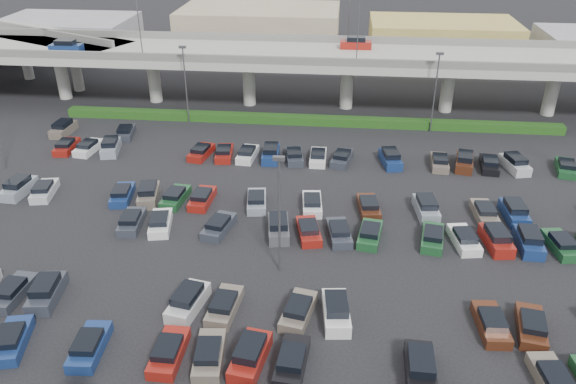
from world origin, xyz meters
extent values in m
plane|color=black|center=(0.00, 0.00, 0.00)|extent=(280.00, 280.00, 0.00)
cube|color=#9B9C93|center=(0.00, 32.00, 7.25)|extent=(150.00, 13.00, 1.10)
cube|color=#5D5E59|center=(0.00, 25.75, 8.30)|extent=(150.00, 0.50, 1.00)
cube|color=#5D5E59|center=(0.00, 38.25, 8.30)|extent=(150.00, 0.50, 1.00)
cylinder|color=#9B9C93|center=(-37.00, 32.00, 3.35)|extent=(1.80, 1.80, 6.70)
cube|color=#5D5E59|center=(-37.00, 32.00, 6.50)|extent=(2.60, 9.75, 0.50)
cylinder|color=#9B9C93|center=(-23.00, 32.00, 3.35)|extent=(1.80, 1.80, 6.70)
cube|color=#5D5E59|center=(-23.00, 32.00, 6.50)|extent=(2.60, 9.75, 0.50)
cylinder|color=#9B9C93|center=(-9.00, 32.00, 3.35)|extent=(1.80, 1.80, 6.70)
cube|color=#5D5E59|center=(-9.00, 32.00, 6.50)|extent=(2.60, 9.75, 0.50)
cylinder|color=#9B9C93|center=(5.00, 32.00, 3.35)|extent=(1.80, 1.80, 6.70)
cube|color=#5D5E59|center=(5.00, 32.00, 6.50)|extent=(2.60, 9.75, 0.50)
cylinder|color=#9B9C93|center=(19.00, 32.00, 3.35)|extent=(1.80, 1.80, 6.70)
cube|color=#5D5E59|center=(19.00, 32.00, 6.50)|extent=(2.60, 9.75, 0.50)
cylinder|color=#9B9C93|center=(33.00, 32.00, 3.35)|extent=(1.80, 1.80, 6.70)
cube|color=#5D5E59|center=(33.00, 32.00, 6.50)|extent=(2.60, 9.75, 0.50)
cube|color=navy|center=(-34.00, 29.00, 8.32)|extent=(4.40, 1.82, 1.05)
cube|color=black|center=(-34.00, 29.00, 9.14)|extent=(2.60, 1.60, 0.65)
cube|color=maroon|center=(6.00, 35.00, 8.32)|extent=(4.40, 1.82, 1.05)
cube|color=black|center=(6.00, 35.00, 9.14)|extent=(2.60, 1.60, 0.65)
cylinder|color=#4C4C51|center=(-22.00, 25.90, 11.80)|extent=(0.14, 0.14, 8.00)
cylinder|color=#4C4C51|center=(6.00, 25.90, 11.80)|extent=(0.14, 0.14, 8.00)
cube|color=#9B9C93|center=(-52.00, 43.00, 7.25)|extent=(50.93, 30.13, 1.10)
cylinder|color=#9B9C93|center=(-47.47, 40.89, 3.35)|extent=(1.60, 1.60, 6.70)
cylinder|color=#9B9C93|center=(-36.59, 35.82, 3.35)|extent=(1.60, 1.60, 6.70)
cube|color=#163D11|center=(0.00, 25.00, 0.55)|extent=(66.00, 1.60, 1.10)
cube|color=navy|center=(-17.25, -18.50, 0.41)|extent=(2.76, 4.70, 0.82)
cube|color=black|center=(-17.25, -18.69, 1.04)|extent=(2.07, 2.60, 0.50)
cube|color=navy|center=(-11.75, -18.50, 0.41)|extent=(2.09, 4.51, 0.82)
cube|color=black|center=(-11.75, -18.70, 1.04)|extent=(1.74, 2.40, 0.50)
cube|color=maroon|center=(-6.25, -18.50, 0.41)|extent=(1.88, 4.42, 0.82)
cube|color=black|center=(-6.25, -18.70, 1.04)|extent=(1.63, 2.32, 0.50)
cube|color=#6B6054|center=(-3.50, -18.50, 0.41)|extent=(2.24, 4.56, 0.82)
cube|color=black|center=(-3.50, -18.70, 1.04)|extent=(1.82, 2.44, 0.50)
cube|color=maroon|center=(-0.75, -18.50, 0.53)|extent=(2.48, 4.63, 1.05)
cube|color=black|center=(-0.75, -18.50, 1.34)|extent=(1.98, 2.82, 0.65)
cube|color=black|center=(2.00, -18.50, 0.41)|extent=(2.19, 4.54, 0.82)
cube|color=black|center=(2.00, -18.70, 1.04)|extent=(1.79, 2.43, 0.50)
cube|color=black|center=(10.25, -18.50, 0.53)|extent=(1.95, 4.45, 1.05)
cube|color=black|center=(10.25, -18.50, 1.34)|extent=(1.68, 2.65, 0.65)
cube|color=#6B6054|center=(18.50, -18.50, 0.41)|extent=(2.35, 4.59, 0.82)
cube|color=black|center=(18.50, -18.70, 1.04)|extent=(1.88, 2.48, 0.50)
cube|color=#30353F|center=(-20.00, -13.50, 0.41)|extent=(2.05, 4.49, 0.82)
cube|color=black|center=(-20.00, -13.70, 1.04)|extent=(1.72, 2.38, 0.50)
cube|color=#30353F|center=(-17.25, -13.50, 0.53)|extent=(2.37, 4.60, 1.05)
cube|color=black|center=(-17.25, -13.50, 1.34)|extent=(1.93, 2.79, 0.65)
cube|color=silver|center=(-6.25, -13.50, 0.53)|extent=(2.63, 4.67, 1.05)
cube|color=black|center=(-6.25, -13.50, 1.34)|extent=(2.07, 2.86, 0.65)
cube|color=#6B6054|center=(-3.50, -13.50, 0.41)|extent=(2.26, 4.56, 0.82)
cube|color=black|center=(-3.50, -13.70, 1.04)|extent=(1.83, 2.45, 0.50)
cube|color=#6B6054|center=(2.00, -13.50, 0.41)|extent=(2.65, 4.67, 0.82)
cube|color=black|center=(2.00, -13.70, 1.04)|extent=(2.02, 2.57, 0.50)
cube|color=white|center=(4.75, -13.50, 0.53)|extent=(2.28, 4.57, 1.05)
cube|color=black|center=(4.75, -13.50, 1.34)|extent=(1.87, 2.76, 0.65)
cube|color=#482213|center=(15.75, -13.50, 0.41)|extent=(2.09, 4.51, 0.82)
cube|color=black|center=(15.75, -13.70, 1.04)|extent=(1.74, 2.40, 0.50)
cube|color=#482213|center=(18.50, -13.50, 0.41)|extent=(2.53, 4.64, 0.82)
cube|color=black|center=(18.50, -13.70, 1.04)|extent=(1.96, 2.54, 0.50)
cube|color=#30353F|center=(-14.50, -2.50, 0.41)|extent=(2.24, 4.56, 0.82)
cube|color=black|center=(-14.50, -2.70, 1.04)|extent=(1.82, 2.45, 0.50)
cube|color=white|center=(-11.75, -2.50, 0.41)|extent=(2.61, 4.66, 0.82)
cube|color=black|center=(-11.75, -2.70, 1.04)|extent=(2.00, 2.56, 0.50)
cube|color=#30353F|center=(-6.25, -2.50, 0.41)|extent=(2.69, 4.68, 0.82)
cube|color=black|center=(-6.25, -2.70, 1.04)|extent=(2.04, 2.58, 0.50)
cube|color=#4A4B50|center=(-0.75, -2.50, 0.53)|extent=(2.46, 4.62, 1.05)
cube|color=black|center=(-0.75, -2.50, 1.34)|extent=(1.98, 2.81, 0.65)
cube|color=maroon|center=(2.00, -2.50, 0.41)|extent=(2.71, 4.69, 0.82)
cube|color=black|center=(2.00, -2.70, 1.04)|extent=(2.05, 2.59, 0.50)
cube|color=#30353F|center=(4.75, -2.50, 0.41)|extent=(2.54, 4.65, 0.82)
cube|color=black|center=(4.75, -2.70, 1.04)|extent=(1.97, 2.54, 0.50)
cube|color=#1C5028|center=(7.50, -2.50, 0.41)|extent=(2.48, 4.63, 0.82)
cube|color=black|center=(7.50, -2.70, 1.04)|extent=(1.94, 2.52, 0.50)
cube|color=#1C5028|center=(13.00, -2.50, 0.41)|extent=(2.51, 4.64, 0.82)
cube|color=black|center=(13.00, -2.70, 1.04)|extent=(1.95, 2.53, 0.50)
cube|color=white|center=(15.75, -2.50, 0.41)|extent=(2.50, 4.64, 0.82)
cube|color=black|center=(15.75, -2.70, 1.04)|extent=(1.95, 2.53, 0.50)
cube|color=maroon|center=(18.50, -2.50, 0.53)|extent=(2.38, 4.60, 1.05)
cube|color=black|center=(18.50, -2.50, 1.34)|extent=(1.93, 2.79, 0.65)
cube|color=navy|center=(21.25, -2.50, 0.53)|extent=(1.92, 4.44, 1.05)
cube|color=black|center=(21.25, -2.50, 1.34)|extent=(1.66, 2.64, 0.65)
cube|color=#1C5028|center=(24.00, -2.50, 0.41)|extent=(2.43, 4.61, 0.82)
cube|color=black|center=(24.00, -2.70, 1.04)|extent=(1.91, 2.50, 0.50)
cube|color=#89929E|center=(-28.25, 2.50, 0.53)|extent=(2.09, 4.51, 1.05)
cube|color=black|center=(-28.25, 2.50, 1.34)|extent=(1.76, 2.70, 0.65)
cube|color=silver|center=(-25.50, 2.50, 0.41)|extent=(2.56, 4.65, 0.82)
cube|color=black|center=(-25.50, 2.30, 1.04)|extent=(1.98, 2.54, 0.50)
cube|color=navy|center=(-17.25, 2.50, 0.41)|extent=(2.46, 4.62, 0.82)
cube|color=black|center=(-17.25, 2.30, 1.04)|extent=(1.93, 2.51, 0.50)
cube|color=#6B6054|center=(-14.50, 2.50, 0.53)|extent=(2.62, 4.67, 1.05)
cube|color=black|center=(-14.50, 2.50, 1.34)|extent=(2.07, 2.86, 0.65)
cube|color=#1C5028|center=(-11.75, 2.50, 0.41)|extent=(2.24, 4.56, 0.82)
cube|color=black|center=(-11.75, 2.30, 1.04)|extent=(1.82, 2.45, 0.50)
cube|color=maroon|center=(-9.00, 2.50, 0.41)|extent=(2.07, 4.50, 0.82)
cube|color=black|center=(-9.00, 2.30, 1.04)|extent=(1.73, 2.39, 0.50)
cube|color=#89929E|center=(-3.50, 2.50, 0.41)|extent=(2.40, 4.61, 0.82)
cube|color=black|center=(-3.50, 2.30, 1.04)|extent=(1.90, 2.50, 0.50)
cube|color=white|center=(2.00, 2.50, 0.41)|extent=(2.22, 4.55, 0.82)
cube|color=black|center=(2.00, 2.30, 1.04)|extent=(1.81, 2.44, 0.50)
cube|color=#482213|center=(7.50, 2.50, 0.41)|extent=(2.36, 4.59, 0.82)
cube|color=black|center=(7.50, 2.30, 1.04)|extent=(1.88, 2.48, 0.50)
cube|color=#89929E|center=(13.00, 2.50, 0.53)|extent=(2.29, 4.57, 1.05)
cube|color=black|center=(13.00, 2.50, 1.34)|extent=(1.88, 2.76, 0.65)
cube|color=#6B6054|center=(18.50, 2.50, 0.41)|extent=(2.07, 4.50, 0.82)
cube|color=black|center=(18.50, 2.30, 1.04)|extent=(1.73, 2.39, 0.50)
cube|color=navy|center=(21.25, 2.50, 0.53)|extent=(2.07, 4.50, 1.05)
cube|color=black|center=(21.25, 2.50, 1.34)|extent=(1.75, 2.69, 0.65)
cube|color=maroon|center=(-28.25, 13.50, 0.41)|extent=(2.07, 4.50, 0.82)
cube|color=black|center=(-28.25, 13.30, 1.04)|extent=(1.73, 2.39, 0.50)
cube|color=white|center=(-25.50, 13.50, 0.41)|extent=(2.34, 4.59, 0.82)
cube|color=black|center=(-25.50, 13.30, 1.04)|extent=(1.87, 2.48, 0.50)
cube|color=#89929E|center=(-22.75, 13.50, 0.53)|extent=(2.70, 4.68, 1.05)
cube|color=black|center=(-22.75, 13.50, 1.34)|extent=(2.11, 2.88, 0.65)
cube|color=maroon|center=(-11.75, 13.50, 0.41)|extent=(2.54, 4.65, 0.82)
cube|color=black|center=(-11.75, 13.30, 1.04)|extent=(1.97, 2.54, 0.50)
cube|color=maroon|center=(-9.00, 13.50, 0.41)|extent=(2.26, 4.56, 0.82)
cube|color=black|center=(-9.00, 13.30, 1.04)|extent=(1.83, 2.45, 0.50)
cube|color=white|center=(-6.25, 13.50, 0.41)|extent=(2.18, 4.54, 0.82)
cube|color=black|center=(-6.25, 13.30, 1.04)|extent=(1.79, 2.42, 0.50)
cube|color=navy|center=(-3.50, 13.50, 0.53)|extent=(2.00, 4.47, 1.05)
cube|color=black|center=(-3.50, 13.50, 1.34)|extent=(1.71, 2.66, 0.65)
cube|color=#30353F|center=(-0.75, 13.50, 0.41)|extent=(2.53, 4.64, 0.82)
cube|color=black|center=(-0.75, 13.30, 1.04)|extent=(1.96, 2.54, 0.50)
cube|color=white|center=(2.00, 13.50, 0.41)|extent=(1.84, 4.41, 0.82)
cube|color=black|center=(2.00, 13.30, 1.04)|extent=(1.61, 2.31, 0.50)
cube|color=#30353F|center=(4.75, 13.50, 0.41)|extent=(2.73, 4.69, 0.82)
cube|color=black|center=(4.75, 13.30, 1.04)|extent=(2.06, 2.59, 0.50)
cube|color=navy|center=(10.25, 13.50, 0.53)|extent=(2.60, 4.66, 1.05)
cube|color=black|center=(10.25, 13.50, 1.34)|extent=(2.06, 2.85, 0.65)
cube|color=#6B6054|center=(15.75, 13.50, 0.41)|extent=(2.05, 4.49, 0.82)
cube|color=black|center=(15.75, 13.30, 1.04)|extent=(1.72, 2.38, 0.50)
cube|color=#482213|center=(18.50, 13.50, 0.53)|extent=(2.65, 4.67, 1.05)
cube|color=black|center=(18.50, 13.50, 1.34)|extent=(2.08, 2.86, 0.65)
cube|color=black|center=(21.25, 13.50, 0.41)|extent=(2.29, 4.57, 0.82)
cube|color=black|center=(21.25, 13.30, 1.04)|extent=(1.84, 2.46, 0.50)
cube|color=silver|center=(24.00, 13.50, 0.53)|extent=(2.81, 4.71, 1.05)
cube|color=black|center=(24.00, 13.50, 1.34)|extent=(2.17, 2.91, 0.65)
cube|color=#1C5028|center=(29.50, 13.50, 0.41)|extent=(2.66, 4.67, 0.82)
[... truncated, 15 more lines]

